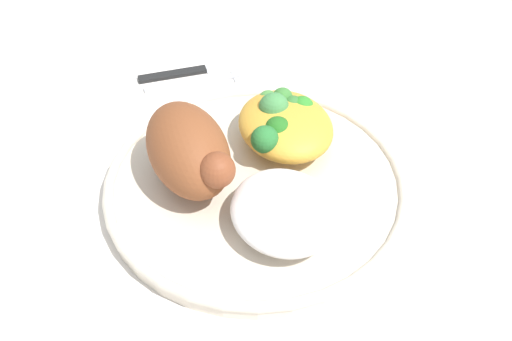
% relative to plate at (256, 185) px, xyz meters
% --- Properties ---
extents(ground_plane, '(2.00, 2.00, 0.00)m').
position_rel_plate_xyz_m(ground_plane, '(0.00, 0.00, -0.01)').
color(ground_plane, silver).
extents(plate, '(0.29, 0.29, 0.02)m').
position_rel_plate_xyz_m(plate, '(0.00, 0.00, 0.00)').
color(plate, beige).
rests_on(plate, ground_plane).
extents(roasted_chicken, '(0.12, 0.07, 0.07)m').
position_rel_plate_xyz_m(roasted_chicken, '(-0.02, -0.05, 0.04)').
color(roasted_chicken, brown).
rests_on(roasted_chicken, plate).
extents(rice_pile, '(0.10, 0.09, 0.03)m').
position_rel_plate_xyz_m(rice_pile, '(0.06, -0.00, 0.03)').
color(rice_pile, silver).
rests_on(rice_pile, plate).
extents(mac_cheese_with_broccoli, '(0.11, 0.09, 0.05)m').
position_rel_plate_xyz_m(mac_cheese_with_broccoli, '(-0.04, 0.05, 0.03)').
color(mac_cheese_with_broccoli, gold).
rests_on(mac_cheese_with_broccoli, plate).
extents(fork, '(0.03, 0.14, 0.01)m').
position_rel_plate_xyz_m(fork, '(-0.19, 0.02, -0.01)').
color(fork, '#B2B2B7').
rests_on(fork, ground_plane).
extents(knife, '(0.04, 0.19, 0.01)m').
position_rel_plate_xyz_m(knife, '(-0.21, 0.02, -0.01)').
color(knife, black).
rests_on(knife, ground_plane).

